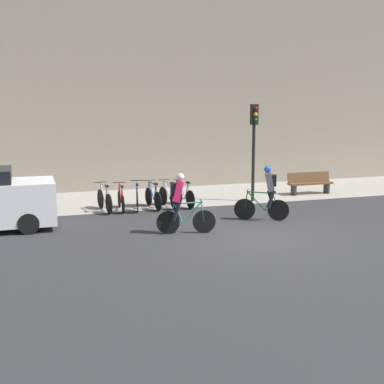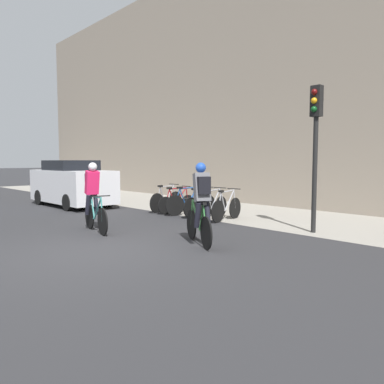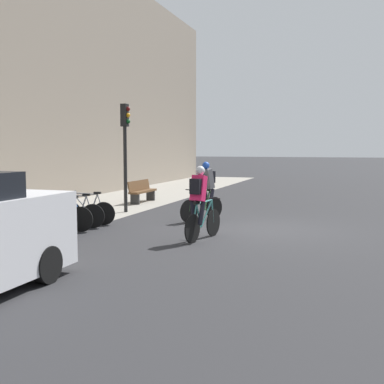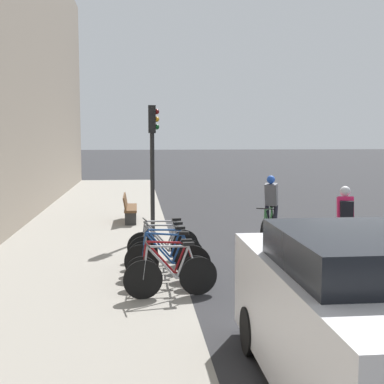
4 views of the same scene
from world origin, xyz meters
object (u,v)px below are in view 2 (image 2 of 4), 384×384
object	(u,v)px
parked_bike_0	(166,200)
parked_bike_5	(227,208)
cyclist_grey	(201,202)
parked_car	(72,184)
cyclist_pink	(93,195)
parked_bike_2	(188,203)
parked_bike_1	(177,202)
parked_bike_4	(213,206)
traffic_light_pole	(316,132)
parked_bike_3	(200,204)

from	to	relation	value
parked_bike_0	parked_bike_5	xyz separation A→B (m)	(2.90, -0.00, -0.01)
cyclist_grey	parked_car	world-z (taller)	parked_car
cyclist_pink	parked_bike_2	size ratio (longest dim) A/B	1.04
parked_bike_0	parked_bike_1	size ratio (longest dim) A/B	1.03
cyclist_grey	parked_bike_1	world-z (taller)	cyclist_grey
parked_bike_4	parked_bike_5	size ratio (longest dim) A/B	0.98
cyclist_pink	parked_bike_1	size ratio (longest dim) A/B	1.10
parked_car	parked_bike_2	bearing A→B (deg)	18.55
traffic_light_pole	parked_car	xyz separation A→B (m)	(-9.61, -1.85, -1.65)
cyclist_grey	parked_bike_5	bearing A→B (deg)	122.41
cyclist_grey	parked_bike_2	bearing A→B (deg)	140.58
parked_bike_5	parked_car	size ratio (longest dim) A/B	0.38
parked_car	traffic_light_pole	bearing A→B (deg)	10.90
traffic_light_pole	parked_car	size ratio (longest dim) A/B	0.85
cyclist_pink	traffic_light_pole	size ratio (longest dim) A/B	0.48
parked_bike_3	traffic_light_pole	size ratio (longest dim) A/B	0.44
parked_bike_1	parked_bike_2	distance (m)	0.58
cyclist_pink	parked_bike_0	xyz separation A→B (m)	(-1.65, 3.80, -0.54)
parked_bike_2	parked_bike_4	xyz separation A→B (m)	(1.16, 0.00, -0.01)
cyclist_pink	cyclist_grey	world-z (taller)	cyclist_grey
cyclist_pink	parked_bike_3	xyz separation A→B (m)	(0.09, 3.80, -0.55)
cyclist_pink	parked_bike_4	world-z (taller)	cyclist_pink
parked_bike_4	cyclist_grey	bearing A→B (deg)	-50.36
cyclist_pink	parked_bike_2	xyz separation A→B (m)	(-0.49, 3.80, -0.54)
cyclist_grey	parked_bike_5	world-z (taller)	cyclist_grey
parked_bike_4	traffic_light_pole	world-z (taller)	traffic_light_pole
parked_bike_3	traffic_light_pole	xyz separation A→B (m)	(3.95, 0.15, 2.14)
parked_bike_0	parked_bike_4	bearing A→B (deg)	0.00
cyclist_pink	traffic_light_pole	world-z (taller)	traffic_light_pole
parked_bike_2	cyclist_grey	bearing A→B (deg)	-39.42
cyclist_pink	cyclist_grey	distance (m)	3.25
parked_bike_2	parked_car	distance (m)	5.38
cyclist_grey	parked_bike_3	distance (m)	4.31
cyclist_pink	cyclist_grey	xyz separation A→B (m)	(3.15, 0.81, -0.00)
parked_bike_5	cyclist_grey	bearing A→B (deg)	-57.59
cyclist_pink	parked_bike_0	world-z (taller)	cyclist_pink
cyclist_grey	parked_car	bearing A→B (deg)	171.61
cyclist_grey	traffic_light_pole	xyz separation A→B (m)	(0.89, 3.14, 1.60)
parked_bike_0	parked_bike_5	size ratio (longest dim) A/B	1.02
parked_bike_0	parked_bike_3	size ratio (longest dim) A/B	1.03
parked_bike_0	parked_car	size ratio (longest dim) A/B	0.39
cyclist_pink	parked_car	xyz separation A→B (m)	(-5.57, 2.09, -0.05)
parked_bike_5	traffic_light_pole	xyz separation A→B (m)	(2.79, 0.15, 2.15)
cyclist_grey	parked_bike_0	world-z (taller)	cyclist_grey
parked_car	parked_bike_4	bearing A→B (deg)	15.28
parked_bike_0	parked_bike_3	bearing A→B (deg)	-0.00
parked_bike_1	parked_bike_3	world-z (taller)	parked_bike_3
traffic_light_pole	parked_bike_0	bearing A→B (deg)	-178.53
parked_bike_4	parked_bike_5	world-z (taller)	parked_bike_4
parked_bike_2	parked_bike_3	xyz separation A→B (m)	(0.58, 0.00, -0.01)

